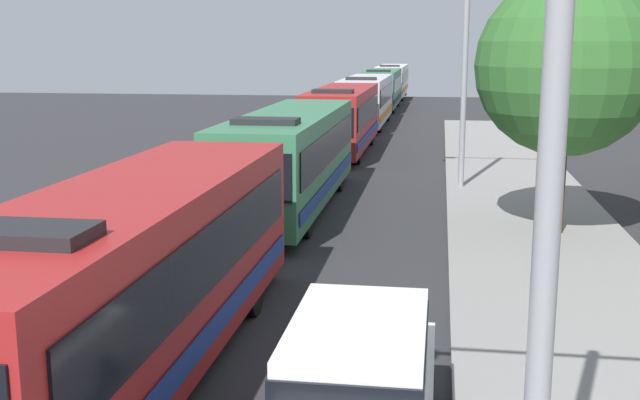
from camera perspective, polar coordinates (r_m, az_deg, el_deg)
The scene contains 10 objects.
bus_lead at distance 12.54m, azimuth -13.28°, elevation -5.19°, with size 2.58×11.12×3.21m.
bus_second_in_line at distance 24.75m, azimuth -2.14°, elevation 3.19°, with size 2.58×11.78×3.21m.
bus_middle at distance 37.63m, azimuth 1.61°, elevation 5.98°, with size 2.58×11.04×3.21m.
bus_fourth_in_line at distance 49.95m, azimuth 3.38°, elevation 7.29°, with size 2.58×11.65×3.21m.
bus_rear at distance 62.69m, azimuth 4.49°, elevation 8.09°, with size 2.58×11.45×3.21m.
bus_tail_end at distance 75.76m, azimuth 5.23°, elevation 8.63°, with size 2.58×12.41×3.21m.
white_suv at distance 9.85m, azimuth 2.68°, elevation -13.64°, with size 1.86×4.97×1.90m.
streetlamp_near at distance 5.86m, azimuth 16.63°, elevation 7.31°, with size 6.19×0.28×7.51m.
streetlamp_mid at distance 28.12m, azimuth 10.47°, elevation 10.70°, with size 4.98×0.28×7.94m.
roadside_tree at distance 21.68m, azimuth 17.39°, elevation 9.25°, with size 4.72×4.72×6.81m.
Camera 1 is at (3.30, 2.25, 5.19)m, focal length 44.25 mm.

